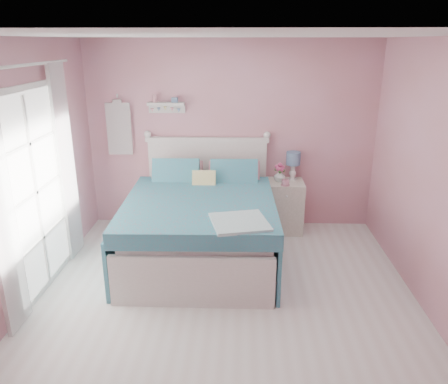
# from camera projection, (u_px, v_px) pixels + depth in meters

# --- Properties ---
(floor) EXTENTS (4.50, 4.50, 0.00)m
(floor) POSITION_uv_depth(u_px,v_px,m) (224.00, 309.00, 4.40)
(floor) COLOR silver
(floor) RESTS_ON ground
(room_shell) EXTENTS (4.50, 4.50, 4.50)m
(room_shell) POSITION_uv_depth(u_px,v_px,m) (225.00, 157.00, 3.88)
(room_shell) COLOR #BD787B
(room_shell) RESTS_ON floor
(bed) EXTENTS (1.79, 2.24, 1.29)m
(bed) POSITION_uv_depth(u_px,v_px,m) (201.00, 225.00, 5.34)
(bed) COLOR silver
(bed) RESTS_ON floor
(nightstand) EXTENTS (0.50, 0.49, 0.72)m
(nightstand) POSITION_uv_depth(u_px,v_px,m) (284.00, 206.00, 6.12)
(nightstand) COLOR beige
(nightstand) RESTS_ON floor
(table_lamp) EXTENTS (0.20, 0.20, 0.39)m
(table_lamp) POSITION_uv_depth(u_px,v_px,m) (293.00, 160.00, 6.01)
(table_lamp) COLOR white
(table_lamp) RESTS_ON nightstand
(vase) EXTENTS (0.20, 0.20, 0.16)m
(vase) POSITION_uv_depth(u_px,v_px,m) (280.00, 176.00, 5.99)
(vase) COLOR silver
(vase) RESTS_ON nightstand
(teacup) EXTENTS (0.11, 0.11, 0.08)m
(teacup) POSITION_uv_depth(u_px,v_px,m) (285.00, 183.00, 5.83)
(teacup) COLOR pink
(teacup) RESTS_ON nightstand
(roses) EXTENTS (0.14, 0.11, 0.12)m
(roses) POSITION_uv_depth(u_px,v_px,m) (280.00, 168.00, 5.95)
(roses) COLOR #C04175
(roses) RESTS_ON vase
(wall_shelf) EXTENTS (0.50, 0.15, 0.25)m
(wall_shelf) POSITION_uv_depth(u_px,v_px,m) (166.00, 105.00, 5.93)
(wall_shelf) COLOR silver
(wall_shelf) RESTS_ON room_shell
(hanging_dress) EXTENTS (0.34, 0.03, 0.72)m
(hanging_dress) POSITION_uv_depth(u_px,v_px,m) (119.00, 129.00, 6.05)
(hanging_dress) COLOR white
(hanging_dress) RESTS_ON room_shell
(french_door) EXTENTS (0.04, 1.32, 2.16)m
(french_door) POSITION_uv_depth(u_px,v_px,m) (35.00, 193.00, 4.50)
(french_door) COLOR silver
(french_door) RESTS_ON floor
(curtain_near) EXTENTS (0.04, 0.40, 2.32)m
(curtain_near) POSITION_uv_depth(u_px,v_px,m) (0.00, 210.00, 3.76)
(curtain_near) COLOR white
(curtain_near) RESTS_ON floor
(curtain_far) EXTENTS (0.04, 0.40, 2.32)m
(curtain_far) POSITION_uv_depth(u_px,v_px,m) (66.00, 164.00, 5.16)
(curtain_far) COLOR white
(curtain_far) RESTS_ON floor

